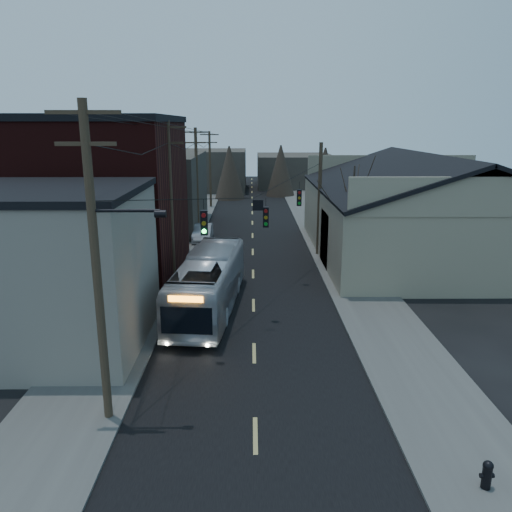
# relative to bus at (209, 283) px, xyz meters

# --- Properties ---
(ground) EXTENTS (160.00, 160.00, 0.00)m
(ground) POSITION_rel_bus_xyz_m (2.40, -13.35, -1.55)
(ground) COLOR black
(ground) RESTS_ON ground
(road_surface) EXTENTS (9.00, 110.00, 0.02)m
(road_surface) POSITION_rel_bus_xyz_m (2.40, 16.65, -1.54)
(road_surface) COLOR black
(road_surface) RESTS_ON ground
(sidewalk_left) EXTENTS (4.00, 110.00, 0.12)m
(sidewalk_left) POSITION_rel_bus_xyz_m (-4.10, 16.65, -1.49)
(sidewalk_left) COLOR #474744
(sidewalk_left) RESTS_ON ground
(sidewalk_right) EXTENTS (4.00, 110.00, 0.12)m
(sidewalk_right) POSITION_rel_bus_xyz_m (8.90, 16.65, -1.49)
(sidewalk_right) COLOR #474744
(sidewalk_right) RESTS_ON ground
(building_clapboard) EXTENTS (8.00, 8.00, 7.00)m
(building_clapboard) POSITION_rel_bus_xyz_m (-6.60, -4.35, 1.95)
(building_clapboard) COLOR gray
(building_clapboard) RESTS_ON ground
(building_brick) EXTENTS (10.00, 12.00, 10.00)m
(building_brick) POSITION_rel_bus_xyz_m (-7.60, 6.65, 3.45)
(building_brick) COLOR black
(building_brick) RESTS_ON ground
(building_left_far) EXTENTS (9.00, 14.00, 7.00)m
(building_left_far) POSITION_rel_bus_xyz_m (-7.10, 22.65, 1.95)
(building_left_far) COLOR #36312B
(building_left_far) RESTS_ON ground
(warehouse) EXTENTS (16.16, 20.60, 7.73)m
(warehouse) POSITION_rel_bus_xyz_m (15.40, 11.65, 1.15)
(warehouse) COLOR gray
(warehouse) RESTS_ON ground
(building_far_left) EXTENTS (10.00, 12.00, 6.00)m
(building_far_left) POSITION_rel_bus_xyz_m (-3.60, 51.65, 1.45)
(building_far_left) COLOR #36312B
(building_far_left) RESTS_ON ground
(building_far_right) EXTENTS (12.00, 14.00, 5.00)m
(building_far_right) POSITION_rel_bus_xyz_m (9.40, 56.65, 0.95)
(building_far_right) COLOR #36312B
(building_far_right) RESTS_ON ground
(bare_tree) EXTENTS (0.40, 0.40, 7.20)m
(bare_tree) POSITION_rel_bus_xyz_m (8.90, 6.65, 2.05)
(bare_tree) COLOR black
(bare_tree) RESTS_ON ground
(utility_lines) EXTENTS (11.24, 45.28, 10.50)m
(utility_lines) POSITION_rel_bus_xyz_m (-0.71, 10.79, 3.40)
(utility_lines) COLOR #382B1E
(utility_lines) RESTS_ON ground
(bus) EXTENTS (3.63, 11.32, 3.10)m
(bus) POSITION_rel_bus_xyz_m (0.00, 0.00, 0.00)
(bus) COLOR #A5A9B0
(bus) RESTS_ON ground
(parked_car) EXTENTS (1.55, 4.37, 1.44)m
(parked_car) POSITION_rel_bus_xyz_m (-1.90, 16.63, -0.83)
(parked_car) COLOR #96989D
(parked_car) RESTS_ON ground
(fire_hydrant) EXTENTS (0.39, 0.29, 0.84)m
(fire_hydrant) POSITION_rel_bus_xyz_m (8.69, -13.95, -0.98)
(fire_hydrant) COLOR black
(fire_hydrant) RESTS_ON sidewalk_right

